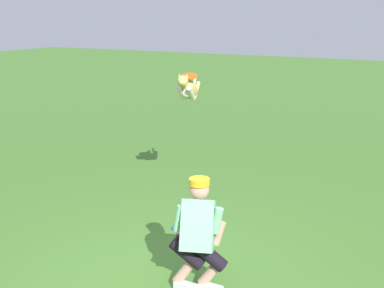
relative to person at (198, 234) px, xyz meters
name	(u,v)px	position (x,y,z in m)	size (l,w,h in m)	color
person	(198,234)	(0.00, 0.00, 0.00)	(0.68, 0.53, 1.29)	silver
dog	(188,89)	(1.53, -2.55, 1.10)	(0.42, 0.97, 0.55)	tan
frisbee_flying	(189,76)	(1.45, -2.45, 1.32)	(0.26, 0.26, 0.02)	#F15E0D
frisbee_held	(181,228)	(0.33, -0.20, -0.09)	(0.23, 0.23, 0.02)	#278EEF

